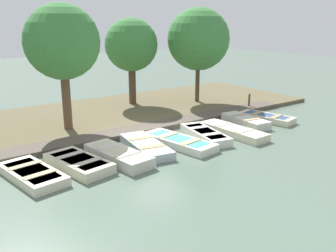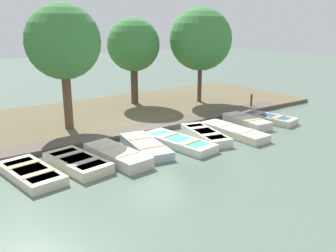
% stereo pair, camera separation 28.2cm
% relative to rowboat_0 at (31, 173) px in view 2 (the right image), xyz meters
% --- Properties ---
extents(ground_plane, '(80.00, 80.00, 0.00)m').
position_rel_rowboat_0_xyz_m(ground_plane, '(-0.86, 5.55, -0.16)').
color(ground_plane, '#566B5B').
extents(shore_bank, '(8.00, 24.00, 0.20)m').
position_rel_rowboat_0_xyz_m(shore_bank, '(-5.86, 5.55, -0.06)').
color(shore_bank, brown).
rests_on(shore_bank, ground_plane).
extents(dock_walkway, '(1.15, 18.40, 0.23)m').
position_rel_rowboat_0_xyz_m(dock_walkway, '(-2.38, 5.55, -0.05)').
color(dock_walkway, '#51473D').
rests_on(dock_walkway, ground_plane).
extents(rowboat_0, '(2.98, 1.64, 0.33)m').
position_rel_rowboat_0_xyz_m(rowboat_0, '(0.00, 0.00, 0.00)').
color(rowboat_0, beige).
rests_on(rowboat_0, ground_plane).
extents(rowboat_1, '(2.89, 1.70, 0.38)m').
position_rel_rowboat_0_xyz_m(rowboat_1, '(0.04, 1.60, 0.03)').
color(rowboat_1, beige).
rests_on(rowboat_1, ground_plane).
extents(rowboat_2, '(3.12, 1.43, 0.43)m').
position_rel_rowboat_0_xyz_m(rowboat_2, '(0.24, 3.06, 0.05)').
color(rowboat_2, beige).
rests_on(rowboat_2, ground_plane).
extents(rowboat_3, '(3.23, 1.55, 0.35)m').
position_rel_rowboat_0_xyz_m(rowboat_3, '(-0.12, 4.51, 0.01)').
color(rowboat_3, '#B2BCC1').
rests_on(rowboat_3, ground_plane).
extents(rowboat_4, '(3.48, 1.68, 0.34)m').
position_rel_rowboat_0_xyz_m(rowboat_4, '(0.19, 5.91, 0.01)').
color(rowboat_4, silver).
rests_on(rowboat_4, ground_plane).
extents(rowboat_5, '(3.07, 1.57, 0.38)m').
position_rel_rowboat_0_xyz_m(rowboat_5, '(0.12, 7.43, 0.02)').
color(rowboat_5, silver).
rests_on(rowboat_5, ground_plane).
extents(rowboat_6, '(3.40, 1.13, 0.36)m').
position_rel_rowboat_0_xyz_m(rowboat_6, '(0.45, 8.82, 0.02)').
color(rowboat_6, beige).
rests_on(rowboat_6, ground_plane).
extents(rowboat_7, '(2.68, 1.21, 0.42)m').
position_rel_rowboat_0_xyz_m(rowboat_7, '(-0.34, 10.47, 0.05)').
color(rowboat_7, beige).
rests_on(rowboat_7, ground_plane).
extents(rowboat_8, '(2.95, 1.62, 0.34)m').
position_rel_rowboat_0_xyz_m(rowboat_8, '(-0.26, 11.95, 0.01)').
color(rowboat_8, beige).
rests_on(rowboat_8, ground_plane).
extents(mooring_post_far, '(0.11, 0.11, 0.94)m').
position_rel_rowboat_0_xyz_m(mooring_post_far, '(-2.47, 13.07, 0.31)').
color(mooring_post_far, brown).
rests_on(mooring_post_far, ground_plane).
extents(park_tree_left, '(3.27, 3.27, 5.73)m').
position_rel_rowboat_0_xyz_m(park_tree_left, '(-4.24, 2.94, 3.90)').
color(park_tree_left, brown).
rests_on(park_tree_left, ground_plane).
extents(park_tree_center, '(3.02, 3.02, 5.13)m').
position_rel_rowboat_0_xyz_m(park_tree_center, '(-7.06, 8.06, 3.42)').
color(park_tree_center, '#4C3828').
rests_on(park_tree_center, ground_plane).
extents(park_tree_right, '(3.62, 3.62, 5.72)m').
position_rel_rowboat_0_xyz_m(park_tree_right, '(-5.22, 11.50, 3.74)').
color(park_tree_right, '#4C3828').
rests_on(park_tree_right, ground_plane).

